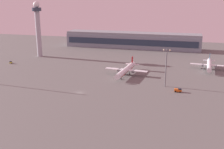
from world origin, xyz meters
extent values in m
plane|color=#605E5B|center=(0.00, 0.00, 0.00)|extent=(416.00, 416.00, 0.00)
cube|color=gray|center=(0.70, 148.49, 7.00)|extent=(141.25, 22.00, 14.00)
cube|color=#263347|center=(0.70, 137.29, 7.70)|extent=(135.60, 0.40, 6.16)
cube|color=gray|center=(0.70, 148.49, 15.20)|extent=(141.25, 19.80, 2.40)
cylinder|color=#A8A8B2|center=(-72.19, 82.91, 20.36)|extent=(4.40, 4.40, 40.72)
cylinder|color=#2D3847|center=(-72.19, 82.91, 42.22)|extent=(8.00, 8.00, 3.00)
sphere|color=silver|center=(-72.19, 82.91, 46.24)|extent=(5.60, 5.60, 5.60)
cylinder|color=white|center=(17.62, 42.56, 3.88)|extent=(6.16, 34.20, 3.59)
cone|color=white|center=(16.25, 24.46, 3.88)|extent=(3.57, 2.52, 3.41)
cone|color=white|center=(19.01, 60.84, 3.88)|extent=(3.42, 2.88, 3.23)
cube|color=white|center=(17.69, 43.50, 3.69)|extent=(30.45, 6.06, 0.33)
cube|color=white|center=(18.87, 59.05, 4.06)|extent=(10.54, 3.05, 0.33)
cube|color=red|center=(18.85, 58.77, 6.95)|extent=(0.51, 3.04, 6.14)
cylinder|color=slate|center=(22.88, 43.11, 3.02)|extent=(2.33, 3.55, 2.08)
cylinder|color=slate|center=(12.51, 43.89, 3.02)|extent=(2.33, 3.55, 2.08)
cube|color=red|center=(17.62, 42.56, 2.89)|extent=(5.59, 31.46, 0.34)
cylinder|color=#333338|center=(16.80, 31.70, 2.20)|extent=(0.26, 0.26, 3.36)
cylinder|color=black|center=(16.80, 31.70, 0.52)|extent=(0.46, 1.07, 1.04)
cylinder|color=#333338|center=(19.87, 44.76, 2.20)|extent=(0.26, 0.26, 3.36)
cylinder|color=black|center=(19.87, 44.76, 0.52)|extent=(0.46, 1.07, 1.04)
cylinder|color=#333338|center=(15.73, 45.07, 2.20)|extent=(0.26, 0.26, 3.36)
cylinder|color=black|center=(15.73, 45.07, 0.52)|extent=(0.46, 1.07, 1.04)
cylinder|color=white|center=(74.70, 74.31, 3.55)|extent=(5.21, 31.27, 3.29)
cone|color=white|center=(73.67, 57.74, 3.55)|extent=(3.24, 2.26, 3.12)
cone|color=white|center=(75.74, 91.05, 3.55)|extent=(3.10, 2.60, 2.96)
cube|color=white|center=(74.76, 75.17, 3.37)|extent=(27.83, 5.17, 0.30)
cube|color=white|center=(75.64, 89.41, 3.72)|extent=(9.62, 2.66, 0.30)
cube|color=#1984B2|center=(75.62, 89.15, 6.36)|extent=(0.43, 2.78, 5.62)
cylinder|color=slate|center=(79.50, 74.88, 2.77)|extent=(2.09, 3.22, 1.90)
cylinder|color=slate|center=(70.01, 75.46, 2.77)|extent=(2.09, 3.22, 1.90)
cube|color=#1984B2|center=(74.70, 74.31, 2.64)|extent=(4.72, 28.77, 0.31)
cylinder|color=#333338|center=(74.09, 64.36, 2.01)|extent=(0.24, 0.24, 3.07)
cylinder|color=black|center=(74.09, 64.36, 0.48)|extent=(0.40, 0.97, 0.95)
cylinder|color=#333338|center=(76.73, 76.35, 2.01)|extent=(0.24, 0.24, 3.07)
cylinder|color=black|center=(76.73, 76.35, 0.48)|extent=(0.40, 0.97, 0.95)
cylinder|color=#333338|center=(72.94, 76.58, 2.01)|extent=(0.24, 0.24, 3.07)
cylinder|color=black|center=(72.94, 76.58, 0.48)|extent=(0.40, 0.97, 0.95)
cube|color=#D85919|center=(55.38, 16.27, 1.00)|extent=(2.24, 2.14, 1.10)
cube|color=#1E232D|center=(55.38, 16.27, 1.90)|extent=(1.97, 1.97, 0.70)
cube|color=#D85919|center=(53.49, 16.14, 1.15)|extent=(2.53, 2.08, 1.40)
cylinder|color=black|center=(55.61, 17.14, 0.45)|extent=(0.92, 0.36, 0.90)
cylinder|color=black|center=(55.73, 15.45, 0.45)|extent=(0.92, 0.36, 0.90)
cylinder|color=black|center=(52.93, 16.95, 0.45)|extent=(0.92, 0.36, 0.90)
cylinder|color=black|center=(53.05, 15.26, 0.45)|extent=(0.92, 0.36, 0.90)
cube|color=yellow|center=(-80.99, 51.22, 0.90)|extent=(2.34, 2.26, 0.90)
cube|color=#1E232D|center=(-80.99, 51.22, 1.70)|extent=(2.12, 2.02, 0.70)
cylinder|color=black|center=(-80.22, 51.37, 0.45)|extent=(0.69, 0.94, 0.90)
cylinder|color=black|center=(-81.54, 50.67, 0.45)|extent=(0.69, 0.94, 0.90)
cylinder|color=black|center=(-81.18, 53.18, 0.45)|extent=(0.69, 0.94, 0.90)
cylinder|color=black|center=(-82.51, 52.48, 0.45)|extent=(0.69, 0.94, 0.90)
cylinder|color=slate|center=(46.26, 24.62, 11.62)|extent=(0.70, 0.70, 23.24)
cube|color=slate|center=(46.26, 24.62, 22.64)|extent=(4.80, 0.40, 0.40)
sphere|color=#F9EAB2|center=(44.46, 24.62, 22.64)|extent=(0.90, 0.90, 0.90)
sphere|color=#F9EAB2|center=(48.06, 24.62, 22.64)|extent=(0.90, 0.90, 0.90)
camera|label=1|loc=(57.66, -138.97, 53.39)|focal=44.26mm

